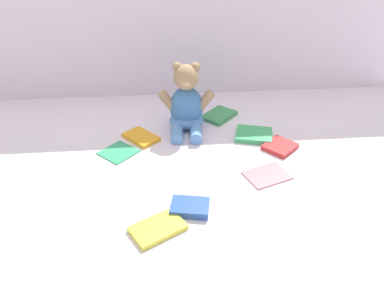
% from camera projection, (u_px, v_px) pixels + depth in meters
% --- Properties ---
extents(ground_plane, '(3.20, 3.20, 0.00)m').
position_uv_depth(ground_plane, '(188.00, 155.00, 1.19)').
color(ground_plane, silver).
extents(backdrop_drape, '(1.81, 0.03, 0.58)m').
position_uv_depth(backdrop_drape, '(178.00, 20.00, 1.43)').
color(backdrop_drape, silver).
rests_on(backdrop_drape, ground_plane).
extents(teddy_bear, '(0.19, 0.17, 0.23)m').
position_uv_depth(teddy_bear, '(186.00, 105.00, 1.29)').
color(teddy_bear, '#3F72B2').
rests_on(teddy_bear, ground_plane).
extents(book_case_0, '(0.12, 0.12, 0.01)m').
position_uv_depth(book_case_0, '(280.00, 147.00, 1.21)').
color(book_case_0, red).
rests_on(book_case_0, ground_plane).
extents(book_case_1, '(0.14, 0.14, 0.01)m').
position_uv_depth(book_case_1, '(219.00, 115.00, 1.39)').
color(book_case_1, '#35894E').
rests_on(book_case_1, ground_plane).
extents(book_case_2, '(0.14, 0.14, 0.01)m').
position_uv_depth(book_case_2, '(118.00, 152.00, 1.20)').
color(book_case_2, '#319767').
rests_on(book_case_2, ground_plane).
extents(book_case_3, '(0.13, 0.13, 0.01)m').
position_uv_depth(book_case_3, '(141.00, 137.00, 1.27)').
color(book_case_3, orange).
rests_on(book_case_3, ground_plane).
extents(book_case_4, '(0.14, 0.13, 0.01)m').
position_uv_depth(book_case_4, '(267.00, 175.00, 1.09)').
color(book_case_4, '#BB747E').
rests_on(book_case_4, ground_plane).
extents(book_case_5, '(0.15, 0.13, 0.01)m').
position_uv_depth(book_case_5, '(158.00, 228.00, 0.91)').
color(book_case_5, yellow).
rests_on(book_case_5, ground_plane).
extents(book_case_6, '(0.11, 0.08, 0.02)m').
position_uv_depth(book_case_6, '(190.00, 207.00, 0.97)').
color(book_case_6, '#294FA5').
rests_on(book_case_6, ground_plane).
extents(book_case_7, '(0.14, 0.13, 0.02)m').
position_uv_depth(book_case_7, '(254.00, 135.00, 1.27)').
color(book_case_7, '#39A361').
rests_on(book_case_7, ground_plane).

